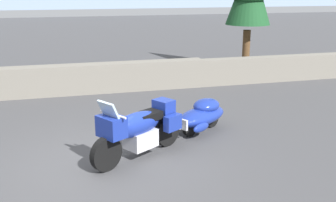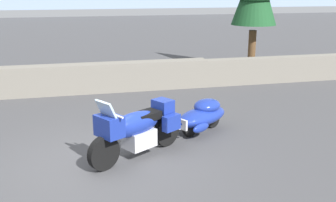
% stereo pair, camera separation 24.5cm
% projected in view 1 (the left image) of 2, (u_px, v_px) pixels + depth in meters
% --- Properties ---
extents(ground_plane, '(80.00, 80.00, 0.00)m').
position_uv_depth(ground_plane, '(100.00, 163.00, 7.66)').
color(ground_plane, '#424244').
extents(stone_guard_wall, '(24.00, 0.60, 0.93)m').
position_uv_depth(stone_guard_wall, '(85.00, 79.00, 12.58)').
color(stone_guard_wall, slate).
rests_on(stone_guard_wall, ground).
extents(touring_motorcycle, '(2.03, 1.46, 1.33)m').
position_uv_depth(touring_motorcycle, '(138.00, 128.00, 7.77)').
color(touring_motorcycle, black).
rests_on(touring_motorcycle, ground).
extents(car_shaped_trailer, '(2.06, 1.48, 0.76)m').
position_uv_depth(car_shaped_trailer, '(202.00, 115.00, 9.26)').
color(car_shaped_trailer, black).
rests_on(car_shaped_trailer, ground).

